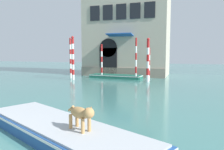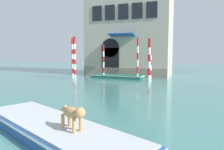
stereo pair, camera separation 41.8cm
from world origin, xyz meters
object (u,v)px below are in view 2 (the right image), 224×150
Objects in this scene: mooring_pole_0 at (73,58)px; boat_foreground at (54,129)px; mooring_pole_4 at (75,58)px; mooring_pole_3 at (149,60)px; mooring_pole_2 at (138,59)px; dog_on_deck at (73,113)px; boat_moored_near_palazzo at (118,76)px; mooring_pole_5 at (104,61)px; mooring_pole_1 at (151,64)px.

boat_foreground is at bearing -61.72° from mooring_pole_0.
mooring_pole_3 is at bearing 5.89° from mooring_pole_4.
boat_foreground is 1.70× the size of mooring_pole_2.
boat_foreground is at bearing -91.40° from mooring_pole_3.
boat_moored_near_palazzo is at bearing 130.88° from dog_on_deck.
mooring_pole_5 is at bearing 47.88° from mooring_pole_4.
mooring_pole_5 is at bearing 19.75° from mooring_pole_0.
dog_on_deck is 0.25× the size of mooring_pole_2.
mooring_pole_3 reaches higher than mooring_pole_5.
mooring_pole_3 is 8.02m from mooring_pole_4.
dog_on_deck is at bearing -87.71° from mooring_pole_3.
dog_on_deck is at bearing -71.59° from boat_moored_near_palazzo.
mooring_pole_4 reaches higher than mooring_pole_1.
boat_foreground is at bearing -73.07° from mooring_pole_5.
dog_on_deck is 0.28× the size of mooring_pole_5.
mooring_pole_4 reaches higher than boat_moored_near_palazzo.
mooring_pole_4 is (-7.59, 14.72, 2.10)m from boat_foreground.
mooring_pole_5 reaches higher than mooring_pole_1.
boat_moored_near_palazzo is (-4.69, 18.08, -0.83)m from dog_on_deck.
mooring_pole_3 is at bearing -87.10° from mooring_pole_1.
dog_on_deck is 0.24× the size of mooring_pole_0.
mooring_pole_0 is 1.06× the size of mooring_pole_3.
boat_moored_near_palazzo is at bearing 166.37° from mooring_pole_1.
mooring_pole_1 is at bearing 13.91° from mooring_pole_4.
mooring_pole_3 is at bearing 113.07° from boat_foreground.
boat_moored_near_palazzo is 1.32× the size of mooring_pole_0.
mooring_pole_5 is at bearing 131.41° from boat_foreground.
mooring_pole_0 is at bearing -160.25° from mooring_pole_5.
mooring_pole_3 is (0.38, 15.54, 1.94)m from boat_foreground.
mooring_pole_4 is (-6.51, -1.99, 0.09)m from mooring_pole_2.
mooring_pole_2 is at bearing 118.20° from boat_foreground.
mooring_pole_2 reaches higher than mooring_pole_5.
mooring_pole_1 is (8.97, 0.60, -0.61)m from mooring_pole_0.
mooring_pole_4 is 1.20× the size of mooring_pole_5.
mooring_pole_5 is at bearing 171.99° from mooring_pole_2.
mooring_pole_4 reaches higher than mooring_pole_3.
mooring_pole_2 is 6.80m from mooring_pole_4.
boat_moored_near_palazzo is 2.41m from mooring_pole_5.
mooring_pole_4 is at bearing -174.11° from mooring_pole_3.
mooring_pole_2 is (-1.41, 0.03, 0.56)m from mooring_pole_1.
mooring_pole_2 is 0.96× the size of mooring_pole_4.
mooring_pole_5 is (-5.26, 17.29, 1.70)m from boat_foreground.
mooring_pole_1 is 0.78× the size of mooring_pole_3.
dog_on_deck is 0.24× the size of mooring_pole_4.
mooring_pole_3 is at bearing -23.60° from boat_moored_near_palazzo.
mooring_pole_3 is (4.05, -2.10, 2.00)m from boat_moored_near_palazzo.
mooring_pole_1 is (-0.70, 17.12, 0.69)m from dog_on_deck.
boat_foreground is 1.97× the size of mooring_pole_5.
mooring_pole_4 is (1.06, -1.36, 0.04)m from mooring_pole_0.
boat_foreground is 1.35m from dog_on_deck.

